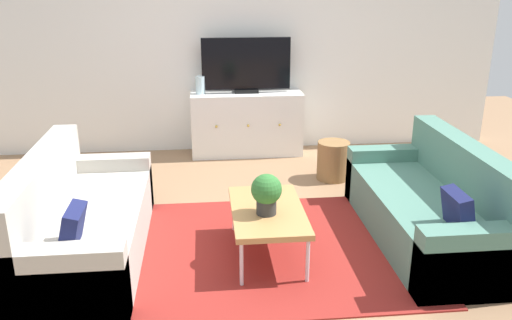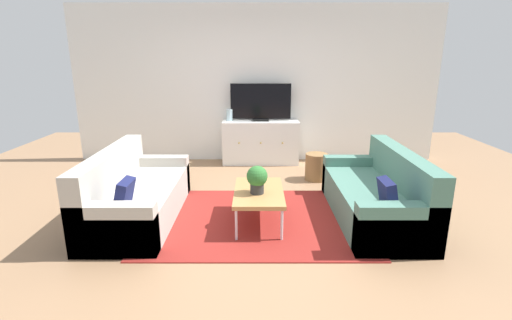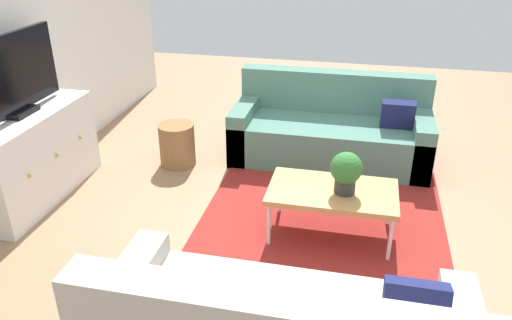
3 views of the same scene
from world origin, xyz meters
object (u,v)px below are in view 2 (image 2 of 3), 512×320
object	(u,v)px
potted_plant	(257,178)
flat_screen_tv	(261,102)
couch_left_side	(132,197)
wicker_basket	(316,167)
couch_right_side	(380,197)
tv_console	(261,142)
glass_vase	(229,115)
coffee_table	(259,193)

from	to	relation	value
potted_plant	flat_screen_tv	size ratio (longest dim) A/B	0.30
couch_left_side	wicker_basket	distance (m)	2.76
couch_right_side	tv_console	distance (m)	2.74
couch_left_side	couch_right_side	size ratio (longest dim) A/B	1.00
tv_console	potted_plant	bearing A→B (deg)	-91.54
couch_left_side	tv_console	distance (m)	2.82
potted_plant	glass_vase	world-z (taller)	glass_vase
wicker_basket	coffee_table	bearing A→B (deg)	-120.00
potted_plant	wicker_basket	distance (m)	1.91
couch_left_side	flat_screen_tv	xyz separation A→B (m)	(1.52, 2.39, 0.80)
potted_plant	glass_vase	bearing A→B (deg)	100.36
couch_left_side	wicker_basket	bearing A→B (deg)	31.14
potted_plant	wicker_basket	size ratio (longest dim) A/B	0.76
tv_console	couch_left_side	bearing A→B (deg)	-122.58
coffee_table	potted_plant	size ratio (longest dim) A/B	3.01
couch_right_side	couch_left_side	bearing A→B (deg)	180.00
couch_left_side	potted_plant	xyz separation A→B (m)	(1.45, -0.21, 0.30)
coffee_table	glass_vase	xyz separation A→B (m)	(-0.49, 2.50, 0.50)
coffee_table	glass_vase	distance (m)	2.59
couch_right_side	glass_vase	xyz separation A→B (m)	(-1.90, 2.37, 0.59)
tv_console	flat_screen_tv	bearing A→B (deg)	90.00
coffee_table	glass_vase	world-z (taller)	glass_vase
glass_vase	couch_right_side	bearing A→B (deg)	-51.39
tv_console	glass_vase	bearing A→B (deg)	180.00
couch_right_side	coffee_table	bearing A→B (deg)	-175.06
flat_screen_tv	glass_vase	xyz separation A→B (m)	(-0.54, -0.02, -0.22)
couch_left_side	couch_right_side	xyz separation A→B (m)	(2.87, 0.00, 0.00)
coffee_table	wicker_basket	xyz separation A→B (m)	(0.89, 1.55, -0.16)
couch_left_side	glass_vase	xyz separation A→B (m)	(0.98, 2.37, 0.59)
flat_screen_tv	coffee_table	bearing A→B (deg)	-91.13
glass_vase	wicker_basket	distance (m)	1.80
couch_left_side	tv_console	world-z (taller)	couch_left_side
flat_screen_tv	potted_plant	bearing A→B (deg)	-91.53
glass_vase	wicker_basket	size ratio (longest dim) A/B	0.51
coffee_table	wicker_basket	size ratio (longest dim) A/B	2.28
potted_plant	flat_screen_tv	xyz separation A→B (m)	(0.07, 2.60, 0.51)
potted_plant	tv_console	size ratio (longest dim) A/B	0.24
potted_plant	flat_screen_tv	bearing A→B (deg)	88.47
couch_left_side	wicker_basket	world-z (taller)	couch_left_side
potted_plant	glass_vase	distance (m)	2.64
potted_plant	flat_screen_tv	world-z (taller)	flat_screen_tv
couch_right_side	tv_console	bearing A→B (deg)	119.72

